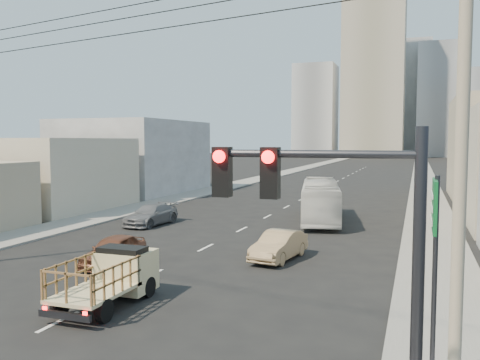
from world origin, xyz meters
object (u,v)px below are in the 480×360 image
Objects in this scene: sedan_brown at (114,251)px; city_bus at (320,200)px; sedan_grey at (151,215)px; utility_pole at (461,174)px; sedan_tan at (279,245)px; traffic_signal at (345,256)px; flatbed_pickup at (109,274)px; green_sign at (434,229)px.

city_bus is at bearing 64.35° from sedan_brown.
city_bus reaches higher than sedan_grey.
utility_pole is at bearing -38.80° from sedan_brown.
sedan_brown is 7.87m from sedan_tan.
sedan_tan is at bearing 24.76° from sedan_brown.
sedan_brown is (-6.68, -16.26, -0.79)m from city_bus.
sedan_brown is 11.45m from sedan_grey.
utility_pole reaches higher than traffic_signal.
sedan_tan is at bearing -27.84° from sedan_grey.
flatbed_pickup is 0.88× the size of green_sign.
green_sign is at bearing -50.45° from sedan_tan.
traffic_signal reaches higher than city_bus.
green_sign reaches higher than sedan_grey.
sedan_brown is at bearing -123.29° from city_bus.
sedan_grey is 27.79m from utility_pole.
sedan_brown is at bearing -143.33° from sedan_tan.
flatbed_pickup is at bearing 140.64° from traffic_signal.
flatbed_pickup is 0.41× the size of city_bus.
sedan_brown is at bearing 121.77° from flatbed_pickup.
city_bus is 29.38m from traffic_signal.
flatbed_pickup is 1.07× the size of sedan_brown.
city_bus is 2.15× the size of green_sign.
sedan_grey is at bearing 125.10° from traffic_signal.
traffic_signal is at bearing -124.61° from utility_pole.
sedan_grey is 0.97× the size of green_sign.
green_sign is at bearing 74.45° from traffic_signal.
flatbed_pickup reaches higher than sedan_brown.
traffic_signal is (9.20, -7.55, 2.98)m from flatbed_pickup.
flatbed_pickup is at bearing 166.51° from green_sign.
city_bus is 1.79× the size of traffic_signal.
city_bus is 2.21× the size of sedan_grey.
green_sign is at bearing -41.08° from sedan_grey.
flatbed_pickup is at bearing -61.55° from sedan_brown.
utility_pole is at bearing -44.22° from sedan_grey.
green_sign reaches higher than flatbed_pickup.
sedan_tan is (3.90, 8.62, -0.40)m from flatbed_pickup.
sedan_tan is at bearing 117.24° from utility_pole.
sedan_tan is 0.42× the size of utility_pole.
flatbed_pickup is 21.49m from city_bus.
traffic_signal is (5.57, -28.73, 2.58)m from city_bus.
sedan_grey is 25.54m from green_sign.
city_bus reaches higher than flatbed_pickup.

